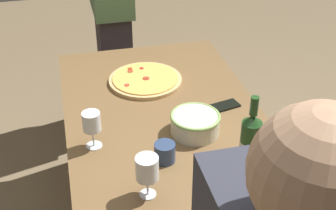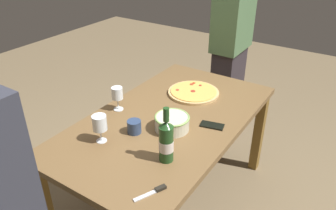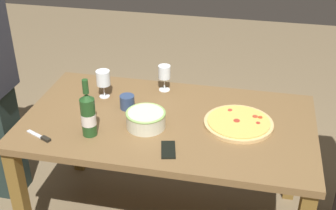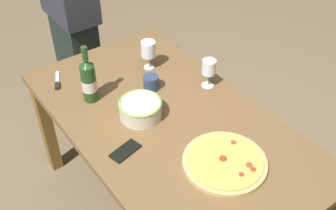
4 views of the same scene
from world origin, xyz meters
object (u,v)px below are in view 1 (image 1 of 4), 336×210
at_px(wine_bottle, 250,142).
at_px(person_host, 111,6).
at_px(cup_amber, 165,152).
at_px(cell_phone, 224,106).
at_px(pizza_knife, 295,203).
at_px(dining_table, 168,139).
at_px(serving_bowl, 195,123).
at_px(wine_glass_near_pizza, 92,123).
at_px(wine_glass_by_bottle, 147,170).
at_px(pizza, 145,80).

bearing_deg(wine_bottle, person_host, 11.65).
xyz_separation_m(cup_amber, cell_phone, (0.32, -0.36, -0.04)).
distance_m(pizza_knife, person_host, 1.82).
bearing_deg(pizza_knife, dining_table, 27.78).
bearing_deg(cell_phone, dining_table, 89.40).
height_order(wine_bottle, cell_phone, wine_bottle).
xyz_separation_m(dining_table, cell_phone, (0.06, -0.29, 0.10)).
bearing_deg(person_host, cup_amber, -3.76).
bearing_deg(serving_bowl, cup_amber, 132.39).
height_order(wine_glass_near_pizza, wine_glass_by_bottle, wine_glass_by_bottle).
distance_m(cup_amber, cell_phone, 0.48).
distance_m(dining_table, wine_bottle, 0.48).
bearing_deg(person_host, pizza_knife, 8.53).
relative_size(cup_amber, person_host, 0.05).
bearing_deg(dining_table, wine_glass_by_bottle, 157.45).
xyz_separation_m(serving_bowl, wine_glass_near_pizza, (0.01, 0.43, 0.06)).
height_order(wine_bottle, cup_amber, wine_bottle).
xyz_separation_m(pizza_knife, person_host, (1.77, 0.40, 0.12)).
xyz_separation_m(wine_bottle, wine_glass_near_pizza, (0.27, 0.57, -0.01)).
height_order(dining_table, wine_glass_near_pizza, wine_glass_near_pizza).
bearing_deg(cell_phone, pizza, 31.23).
xyz_separation_m(serving_bowl, wine_bottle, (-0.27, -0.13, 0.07)).
xyz_separation_m(cell_phone, person_host, (1.11, 0.37, 0.12)).
bearing_deg(wine_bottle, wine_glass_by_bottle, 98.75).
xyz_separation_m(dining_table, person_host, (1.17, 0.09, 0.22)).
bearing_deg(cup_amber, serving_bowl, -47.61).
xyz_separation_m(wine_glass_by_bottle, cup_amber, (0.17, -0.10, -0.08)).
bearing_deg(wine_bottle, serving_bowl, 26.70).
bearing_deg(serving_bowl, dining_table, 43.37).
bearing_deg(pizza_knife, serving_bowl, 23.88).
distance_m(cup_amber, person_host, 1.43).
height_order(wine_glass_near_pizza, cup_amber, wine_glass_near_pizza).
bearing_deg(pizza_knife, wine_bottle, 20.50).
bearing_deg(wine_glass_by_bottle, person_host, -3.21).
distance_m(serving_bowl, person_host, 1.29).
bearing_deg(wine_glass_near_pizza, wine_bottle, -115.61).
relative_size(wine_bottle, pizza_knife, 1.94).
xyz_separation_m(serving_bowl, person_host, (1.27, 0.18, 0.08)).
bearing_deg(cell_phone, wine_bottle, 159.37).
bearing_deg(dining_table, pizza, 4.01).
xyz_separation_m(cell_phone, pizza_knife, (-0.66, -0.03, 0.00)).
distance_m(cell_phone, person_host, 1.18).
relative_size(dining_table, pizza_knife, 9.75).
distance_m(dining_table, pizza_knife, 0.69).
height_order(pizza, serving_bowl, serving_bowl).
bearing_deg(pizza_knife, pizza, 19.22).
relative_size(cup_amber, pizza_knife, 0.51).
relative_size(serving_bowl, cup_amber, 2.56).
relative_size(wine_bottle, person_host, 0.18).
distance_m(dining_table, wine_glass_near_pizza, 0.41).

